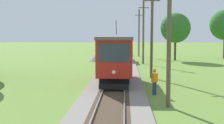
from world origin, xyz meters
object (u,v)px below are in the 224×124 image
object	(u,v)px
freight_car	(120,51)
utility_pole_mid	(152,33)
tree_right_far	(175,28)
track_worker	(155,80)
red_tram	(116,57)
utility_pole_far	(143,31)
gravel_pile	(96,58)
utility_pole_near_tram	(169,33)
utility_pole_distant	(139,33)

from	to	relation	value
freight_car	utility_pole_mid	bearing A→B (deg)	-79.39
utility_pole_mid	tree_right_far	distance (m)	19.40
utility_pole_mid	track_worker	xyz separation A→B (m)	(-0.44, -7.78, -3.07)
red_tram	utility_pole_mid	xyz separation A→B (m)	(3.14, 3.45, 1.86)
utility_pole_far	track_worker	size ratio (longest dim) A/B	4.70
red_tram	utility_pole_far	bearing A→B (deg)	79.34
freight_car	gravel_pile	distance (m)	3.67
freight_car	tree_right_far	xyz separation A→B (m)	(8.20, 1.95, 3.28)
utility_pole_near_tram	freight_car	bearing A→B (deg)	96.43
utility_pole_distant	track_worker	world-z (taller)	utility_pole_distant
utility_pole_distant	gravel_pile	bearing A→B (deg)	-124.26
utility_pole_distant	track_worker	xyz separation A→B (m)	(-0.44, -34.27, -3.18)
gravel_pile	track_worker	bearing A→B (deg)	-75.80
utility_pole_mid	utility_pole_distant	xyz separation A→B (m)	(0.00, 26.48, 0.12)
utility_pole_near_tram	utility_pole_distant	world-z (taller)	utility_pole_distant
freight_car	utility_pole_near_tram	world-z (taller)	utility_pole_near_tram
utility_pole_mid	utility_pole_distant	world-z (taller)	utility_pole_distant
utility_pole_far	track_worker	bearing A→B (deg)	-91.20
track_worker	tree_right_far	distance (m)	27.33
utility_pole_near_tram	utility_pole_far	size ratio (longest dim) A/B	0.95
utility_pole_mid	utility_pole_far	world-z (taller)	utility_pole_far
utility_pole_far	gravel_pile	world-z (taller)	utility_pole_far
utility_pole_near_tram	utility_pole_mid	size ratio (longest dim) A/B	1.00
tree_right_far	utility_pole_near_tram	bearing A→B (deg)	-99.62
utility_pole_mid	gravel_pile	xyz separation A→B (m)	(-6.64, 16.73, -3.61)
freight_car	utility_pole_mid	xyz separation A→B (m)	(3.14, -16.76, 2.49)
freight_car	utility_pole_far	distance (m)	5.47
red_tram	utility_pole_mid	bearing A→B (deg)	47.75
red_tram	utility_pole_far	xyz separation A→B (m)	(3.14, 16.67, 2.09)
red_tram	freight_car	size ratio (longest dim) A/B	1.64
track_worker	utility_pole_near_tram	bearing A→B (deg)	-28.24
utility_pole_far	tree_right_far	world-z (taller)	utility_pole_far
red_tram	gravel_pile	size ratio (longest dim) A/B	3.61
freight_car	track_worker	bearing A→B (deg)	-83.72
utility_pole_mid	utility_pole_far	xyz separation A→B (m)	(0.00, 13.21, 0.24)
utility_pole_near_tram	utility_pole_distant	distance (m)	37.60
utility_pole_distant	red_tram	bearing A→B (deg)	-95.98
freight_car	utility_pole_mid	size ratio (longest dim) A/B	0.66
freight_car	utility_pole_distant	xyz separation A→B (m)	(3.14, 9.72, 2.61)
utility_pole_near_tram	gravel_pile	bearing A→B (deg)	103.42
utility_pole_near_tram	tree_right_far	xyz separation A→B (m)	(5.06, 29.83, 0.77)
utility_pole_mid	utility_pole_far	distance (m)	13.22
freight_car	utility_pole_far	xyz separation A→B (m)	(3.14, -3.55, 2.73)
utility_pole_near_tram	track_worker	world-z (taller)	utility_pole_near_tram
red_tram	track_worker	size ratio (longest dim) A/B	4.79
utility_pole_distant	utility_pole_mid	bearing A→B (deg)	-90.00
utility_pole_distant	freight_car	bearing A→B (deg)	-107.91
red_tram	utility_pole_distant	size ratio (longest dim) A/B	1.05
utility_pole_distant	tree_right_far	size ratio (longest dim) A/B	1.15
freight_car	utility_pole_distant	world-z (taller)	utility_pole_distant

